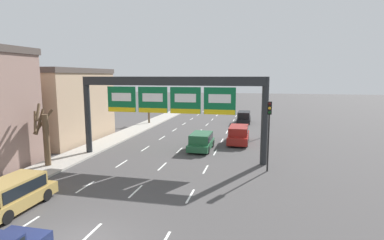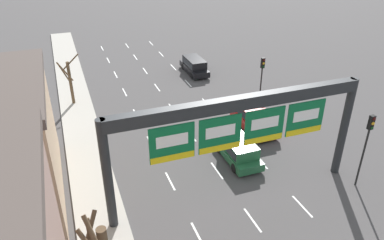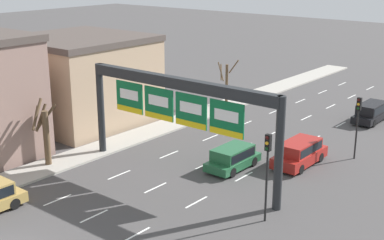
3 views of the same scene
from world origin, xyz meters
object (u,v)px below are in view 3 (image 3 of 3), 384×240
(suv_red, at_px, (300,152))
(tree_bare_second, at_px, (226,81))
(traffic_light_near_gantry, at_px, (358,115))
(traffic_light_mid_block, at_px, (267,160))
(sign_gantry, at_px, (177,101))
(suv_green, at_px, (233,157))
(suv_black, at_px, (372,111))
(tree_bare_closest, at_px, (45,132))

(suv_red, relative_size, tree_bare_second, 1.09)
(traffic_light_near_gantry, xyz_separation_m, traffic_light_mid_block, (0.11, -12.27, 0.31))
(traffic_light_near_gantry, distance_m, tree_bare_second, 16.92)
(traffic_light_mid_block, xyz_separation_m, tree_bare_second, (-15.86, 18.39, -1.11))
(sign_gantry, relative_size, traffic_light_mid_block, 3.07)
(suv_red, relative_size, suv_green, 1.13)
(sign_gantry, distance_m, suv_red, 9.65)
(sign_gantry, relative_size, suv_red, 3.18)
(suv_black, xyz_separation_m, traffic_light_near_gantry, (2.61, -9.73, 2.30))
(suv_black, distance_m, tree_bare_closest, 27.95)
(tree_bare_closest, bearing_deg, suv_green, 36.75)
(suv_green, xyz_separation_m, tree_bare_closest, (-10.29, -7.68, 1.60))
(sign_gantry, height_order, tree_bare_closest, sign_gantry)
(suv_red, distance_m, traffic_light_mid_block, 9.43)
(suv_red, distance_m, tree_bare_second, 16.49)
(suv_black, bearing_deg, tree_bare_closest, -118.57)
(suv_green, relative_size, tree_bare_closest, 0.93)
(sign_gantry, relative_size, suv_black, 3.18)
(traffic_light_near_gantry, relative_size, tree_bare_closest, 0.98)
(tree_bare_closest, bearing_deg, traffic_light_near_gantry, 42.80)
(traffic_light_near_gantry, height_order, tree_bare_closest, tree_bare_closest)
(sign_gantry, bearing_deg, tree_bare_second, 116.06)
(suv_red, distance_m, tree_bare_closest, 17.57)
(sign_gantry, xyz_separation_m, tree_bare_second, (-8.19, 16.75, -2.77))
(sign_gantry, bearing_deg, tree_bare_closest, -153.71)
(suv_red, relative_size, tree_bare_closest, 1.04)
(sign_gantry, bearing_deg, traffic_light_mid_block, -12.04)
(sign_gantry, bearing_deg, traffic_light_near_gantry, 54.58)
(sign_gantry, xyz_separation_m, traffic_light_near_gantry, (7.56, 10.63, -1.96))
(suv_green, distance_m, tree_bare_closest, 12.94)
(traffic_light_near_gantry, distance_m, traffic_light_mid_block, 12.27)
(tree_bare_closest, xyz_separation_m, tree_bare_second, (0.21, 20.90, -0.04))
(sign_gantry, relative_size, tree_bare_second, 3.47)
(sign_gantry, height_order, suv_black, sign_gantry)
(traffic_light_near_gantry, bearing_deg, suv_red, -124.95)
(traffic_light_near_gantry, bearing_deg, tree_bare_second, 158.76)
(suv_green, xyz_separation_m, traffic_light_mid_block, (5.78, -5.17, 2.67))
(sign_gantry, height_order, tree_bare_second, sign_gantry)
(suv_black, height_order, tree_bare_closest, tree_bare_closest)
(sign_gantry, xyz_separation_m, suv_black, (4.95, 20.36, -4.27))
(suv_black, relative_size, tree_bare_closest, 1.05)
(sign_gantry, xyz_separation_m, tree_bare_closest, (-8.40, -4.15, -2.73))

